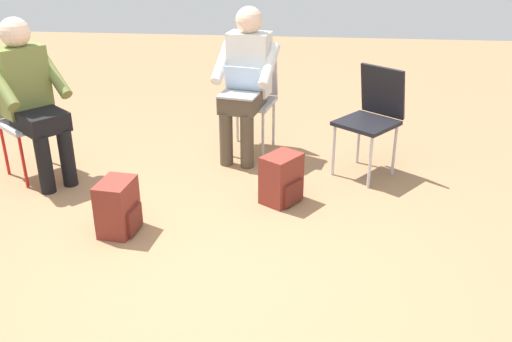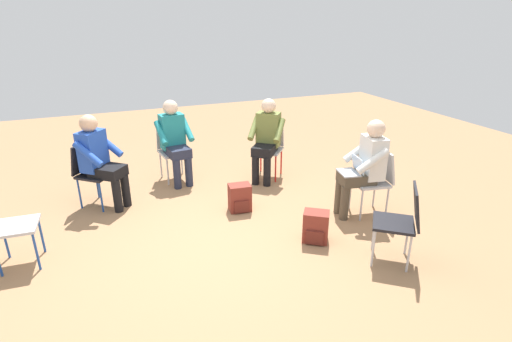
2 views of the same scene
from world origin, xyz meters
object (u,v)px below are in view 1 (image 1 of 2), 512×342
at_px(person_in_olive, 30,93).
at_px(backpack_near_laptop_user, 281,181).
at_px(chair_south, 252,93).
at_px(person_with_laptop, 246,76).
at_px(backpack_by_empty_chair, 118,210).
at_px(chair_southeast, 25,113).
at_px(chair_southwest, 372,114).

distance_m(person_in_olive, backpack_near_laptop_user, 1.98).
distance_m(chair_south, person_with_laptop, 0.26).
relative_size(person_in_olive, backpack_near_laptop_user, 3.44).
relative_size(person_in_olive, backpack_by_empty_chair, 3.44).
distance_m(chair_southeast, backpack_near_laptop_user, 2.07).
bearing_deg(chair_southeast, chair_southwest, 135.47).
height_order(chair_southeast, chair_south, same).
distance_m(chair_south, person_in_olive, 1.78).
height_order(person_with_laptop, backpack_near_laptop_user, person_with_laptop).
xyz_separation_m(chair_southwest, chair_south, (0.99, -0.44, 0.00)).
xyz_separation_m(person_in_olive, backpack_by_empty_chair, (-0.86, 0.75, -0.54)).
height_order(chair_south, person_in_olive, person_in_olive).
relative_size(chair_southeast, backpack_by_empty_chair, 2.36).
distance_m(chair_southwest, person_with_laptop, 1.08).
bearing_deg(person_with_laptop, backpack_near_laptop_user, 123.37).
bearing_deg(chair_southeast, chair_south, 152.49).
xyz_separation_m(person_with_laptop, backpack_near_laptop_user, (-0.35, 0.86, -0.53)).
bearing_deg(chair_southwest, chair_southeast, 44.09).
xyz_separation_m(chair_southeast, person_in_olive, (-0.13, 0.11, 0.20)).
relative_size(chair_south, person_with_laptop, 0.69).
height_order(chair_southeast, chair_southwest, same).
distance_m(chair_southeast, backpack_by_empty_chair, 1.35).
height_order(chair_southwest, backpack_near_laptop_user, chair_southwest).
distance_m(person_with_laptop, backpack_near_laptop_user, 1.07).
xyz_separation_m(chair_southwest, backpack_by_empty_chair, (1.70, 1.12, -0.34)).
bearing_deg(chair_southwest, backpack_near_laptop_user, 79.48).
bearing_deg(chair_south, person_in_olive, 38.49).
distance_m(chair_southeast, person_with_laptop, 1.76).
height_order(chair_southwest, person_with_laptop, person_with_laptop).
distance_m(backpack_near_laptop_user, backpack_by_empty_chair, 1.16).
height_order(chair_southwest, chair_south, same).
bearing_deg(chair_southwest, person_in_olive, 46.73).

